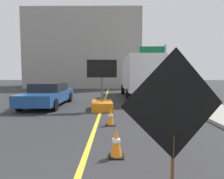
# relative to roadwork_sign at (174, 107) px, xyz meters

# --- Properties ---
(lane_center_stripe) EXTENTS (0.14, 36.00, 0.01)m
(lane_center_stripe) POSITION_rel_roadwork_sign_xyz_m (-1.56, 4.42, -1.47)
(lane_center_stripe) COLOR yellow
(lane_center_stripe) RESTS_ON ground
(roadwork_sign) EXTENTS (1.59, 0.43, 2.33)m
(roadwork_sign) POSITION_rel_roadwork_sign_xyz_m (0.00, 0.00, 0.00)
(roadwork_sign) COLOR #593819
(roadwork_sign) RESTS_ON ground
(arrow_board_trailer) EXTENTS (1.60, 1.88, 2.70)m
(arrow_board_trailer) POSITION_rel_roadwork_sign_xyz_m (-1.52, 7.85, -0.99)
(arrow_board_trailer) COLOR orange
(arrow_board_trailer) RESTS_ON ground
(box_truck) EXTENTS (2.74, 8.00, 3.25)m
(box_truck) POSITION_rel_roadwork_sign_xyz_m (1.21, 13.36, 0.31)
(box_truck) COLOR black
(box_truck) RESTS_ON ground
(pickup_car) EXTENTS (2.15, 5.20, 1.38)m
(pickup_car) POSITION_rel_roadwork_sign_xyz_m (-4.90, 9.21, -0.77)
(pickup_car) COLOR navy
(pickup_car) RESTS_ON ground
(highway_guide_sign) EXTENTS (2.79, 0.31, 5.00)m
(highway_guide_sign) POSITION_rel_roadwork_sign_xyz_m (3.72, 18.25, 1.95)
(highway_guide_sign) COLOR gray
(highway_guide_sign) RESTS_ON ground
(far_building_block) EXTENTS (15.47, 9.75, 10.43)m
(far_building_block) POSITION_rel_roadwork_sign_xyz_m (-5.05, 27.64, 3.74)
(far_building_block) COLOR gray
(far_building_block) RESTS_ON ground
(traffic_cone_near_sign) EXTENTS (0.36, 0.36, 0.70)m
(traffic_cone_near_sign) POSITION_rel_roadwork_sign_xyz_m (-0.82, 1.69, -1.13)
(traffic_cone_near_sign) COLOR black
(traffic_cone_near_sign) RESTS_ON ground
(traffic_cone_mid_lane) EXTENTS (0.36, 0.36, 0.67)m
(traffic_cone_mid_lane) POSITION_rel_roadwork_sign_xyz_m (-1.00, 4.58, -1.14)
(traffic_cone_mid_lane) COLOR black
(traffic_cone_mid_lane) RESTS_ON ground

